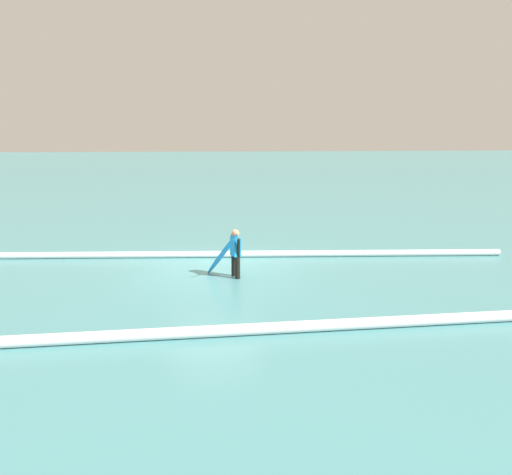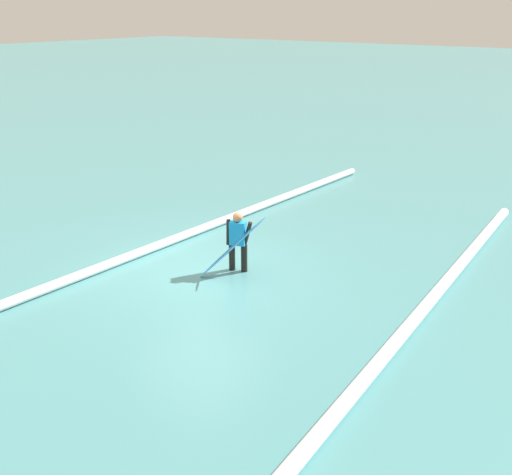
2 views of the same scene
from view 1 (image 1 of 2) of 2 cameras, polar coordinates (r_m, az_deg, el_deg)
The scene contains 5 objects.
ground_plane at distance 14.65m, azimuth -4.78°, elevation -3.90°, with size 170.81×170.81×0.00m, color teal.
surfer at distance 13.89m, azimuth -2.33°, elevation -1.53°, with size 0.30×0.58×1.36m.
surfboard at distance 13.76m, azimuth -3.87°, elevation -1.93°, with size 0.99×1.32×1.42m.
wave_crest_foreground at distance 16.62m, azimuth -13.78°, elevation -1.92°, with size 0.21×0.21×23.91m, color white.
wave_crest_midground at distance 10.43m, azimuth -20.42°, elevation -10.71°, with size 0.23×0.23×21.31m, color white.
Camera 1 is at (0.00, 14.09, 4.02)m, focal length 35.22 mm.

